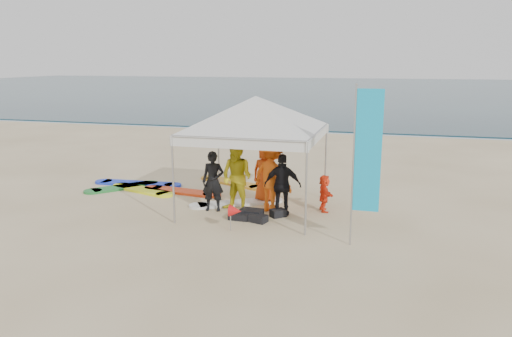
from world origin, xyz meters
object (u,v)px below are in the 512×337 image
at_px(person_black_a, 213,181).
at_px(feather_flag, 366,153).
at_px(person_black_b, 283,185).
at_px(marker_pennant, 235,211).
at_px(person_orange_a, 272,176).
at_px(canopy_tent, 256,96).
at_px(person_seated, 324,193).
at_px(person_yellow, 237,177).
at_px(surfboard_spread, 176,189).
at_px(person_orange_b, 266,173).

bearing_deg(person_black_a, feather_flag, -29.67).
distance_m(person_black_b, marker_pennant, 1.69).
bearing_deg(marker_pennant, person_orange_a, 75.93).
bearing_deg(canopy_tent, person_seated, 10.88).
bearing_deg(person_seated, marker_pennant, 120.90).
height_order(person_yellow, person_seated, person_yellow).
bearing_deg(marker_pennant, feather_flag, -2.88).
bearing_deg(marker_pennant, surfboard_spread, 133.43).
distance_m(person_black_b, person_orange_b, 1.42).
xyz_separation_m(feather_flag, surfboard_spread, (-5.82, 3.23, -1.99)).
bearing_deg(feather_flag, marker_pennant, 177.12).
relative_size(person_black_b, person_seated, 1.64).
relative_size(canopy_tent, marker_pennant, 7.16).
height_order(feather_flag, marker_pennant, feather_flag).
relative_size(person_seated, canopy_tent, 0.21).
bearing_deg(person_black_a, person_yellow, 4.39).
xyz_separation_m(person_black_b, person_orange_b, (-0.75, 1.20, 0.01)).
height_order(marker_pennant, surfboard_spread, marker_pennant).
bearing_deg(person_yellow, person_seated, 32.38).
xyz_separation_m(marker_pennant, surfboard_spread, (-2.92, 3.09, -0.46)).
bearing_deg(surfboard_spread, person_yellow, -31.69).
bearing_deg(feather_flag, person_orange_a, 142.20).
distance_m(person_orange_b, canopy_tent, 2.35).
height_order(person_black_a, person_orange_b, person_orange_b).
distance_m(person_orange_a, surfboard_spread, 3.73).
height_order(person_orange_b, person_seated, person_orange_b).
bearing_deg(person_black_a, person_seated, 6.06).
bearing_deg(person_yellow, person_orange_a, 30.14).
distance_m(person_black_a, person_orange_b, 1.66).
distance_m(person_black_a, person_black_b, 1.86).
bearing_deg(surfboard_spread, person_black_a, -41.81).
bearing_deg(person_seated, person_yellow, 84.84).
bearing_deg(surfboard_spread, person_orange_a, -21.48).
distance_m(person_seated, surfboard_spread, 4.80).
relative_size(person_yellow, marker_pennant, 2.87).
height_order(person_black_a, canopy_tent, canopy_tent).
xyz_separation_m(person_orange_b, marker_pennant, (-0.04, -2.66, -0.32)).
distance_m(person_yellow, canopy_tent, 2.15).
bearing_deg(feather_flag, person_orange_b, 135.46).
distance_m(person_seated, canopy_tent, 3.09).
relative_size(person_black_b, person_orange_b, 0.98).
distance_m(person_black_b, feather_flag, 2.92).
distance_m(person_orange_a, canopy_tent, 2.09).
height_order(person_black_b, marker_pennant, person_black_b).
relative_size(feather_flag, surfboard_spread, 0.58).
bearing_deg(person_black_a, person_orange_b, 39.85).
xyz_separation_m(person_orange_b, surfboard_spread, (-2.97, 0.42, -0.78)).
bearing_deg(person_yellow, person_black_a, -149.75).
height_order(person_yellow, feather_flag, feather_flag).
bearing_deg(person_black_b, person_seated, -150.16).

